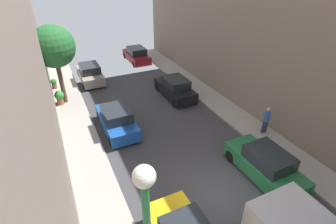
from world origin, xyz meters
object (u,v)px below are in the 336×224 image
parked_car_right_3 (175,88)px  potted_plant_2 (54,83)px  parked_car_left_4 (90,74)px  parked_car_right_4 (137,55)px  street_tree_0 (53,47)px  pedestrian (266,119)px  potted_plant_0 (59,97)px  parked_car_right_2 (265,165)px  parked_car_left_3 (117,120)px

parked_car_right_3 → potted_plant_2: 10.03m
parked_car_left_4 → parked_car_right_4: (5.40, 3.07, 0.00)m
street_tree_0 → pedestrian: bearing=-41.9°
parked_car_left_4 → potted_plant_2: parked_car_left_4 is taller
potted_plant_0 → potted_plant_2: potted_plant_0 is taller
pedestrian → potted_plant_2: (-11.05, 12.34, -0.47)m
parked_car_right_2 → parked_car_right_4: bearing=90.0°
parked_car_right_4 → street_tree_0: 10.85m
parked_car_right_2 → pedestrian: 3.77m
parked_car_left_4 → potted_plant_0: parked_car_left_4 is taller
potted_plant_2 → parked_car_right_3: bearing=-32.4°
parked_car_right_4 → pedestrian: bearing=-80.8°
parked_car_right_3 → pedestrian: 7.43m
parked_car_left_4 → pedestrian: pedestrian is taller
parked_car_right_4 → potted_plant_2: (-8.46, -3.59, -0.12)m
pedestrian → parked_car_right_3: bearing=110.4°
parked_car_left_3 → pedestrian: pedestrian is taller
parked_car_right_3 → parked_car_right_4: (0.00, 8.97, 0.00)m
street_tree_0 → parked_car_left_3: bearing=-63.4°
parked_car_right_2 → parked_car_right_3: 9.67m
parked_car_left_4 → pedestrian: size_ratio=2.44×
parked_car_right_2 → street_tree_0: bearing=123.1°
potted_plant_2 → parked_car_left_4: bearing=9.7°
parked_car_left_3 → potted_plant_0: 5.67m
parked_car_left_3 → parked_car_right_4: same height
parked_car_right_4 → pedestrian: (2.59, -15.93, 0.35)m
parked_car_left_3 → potted_plant_2: bearing=111.1°
parked_car_right_2 → street_tree_0: 14.97m
parked_car_right_3 → street_tree_0: 9.06m
parked_car_left_3 → street_tree_0: bearing=116.6°
parked_car_right_4 → potted_plant_0: 10.66m
parked_car_right_2 → street_tree_0: street_tree_0 is taller
street_tree_0 → parked_car_right_4: bearing=39.2°
parked_car_right_4 → potted_plant_2: 9.19m
parked_car_left_4 → pedestrian: 15.14m
potted_plant_0 → street_tree_0: bearing=30.0°
street_tree_0 → parked_car_right_3: bearing=-17.5°
street_tree_0 → potted_plant_2: (-0.52, 2.88, -3.70)m
parked_car_left_4 → potted_plant_2: size_ratio=5.05×
parked_car_right_2 → potted_plant_0: (-8.30, 11.96, 0.02)m
potted_plant_0 → pedestrian: bearing=-40.3°
parked_car_left_3 → parked_car_right_4: bearing=64.9°
parked_car_left_3 → parked_car_left_4: size_ratio=1.00×
parked_car_right_2 → parked_car_right_4: (0.00, 18.64, 0.00)m
potted_plant_0 → parked_car_left_3: bearing=-59.2°
parked_car_left_3 → pedestrian: (7.99, -4.38, 0.35)m
parked_car_left_4 → parked_car_right_2: (5.40, -15.57, 0.00)m
parked_car_right_3 → pedestrian: (2.59, -6.96, 0.35)m
parked_car_right_2 → potted_plant_2: bearing=119.3°
parked_car_left_4 → parked_car_right_3: size_ratio=1.00×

